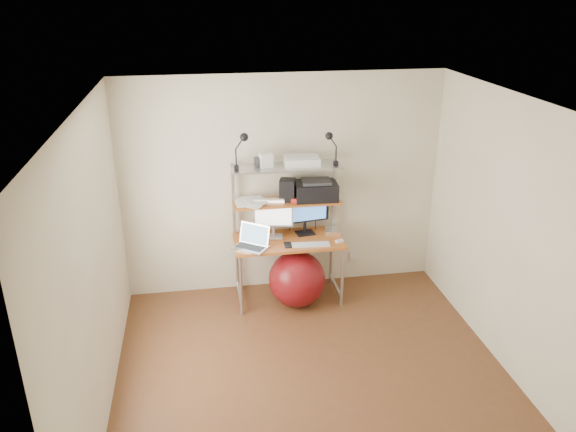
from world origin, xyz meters
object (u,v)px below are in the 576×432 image
Objects in this scene: monitor_silver at (273,215)px; exercise_ball at (297,279)px; printer at (316,190)px; monitor_black at (305,210)px; laptop at (253,242)px.

exercise_ball is at bearing -38.82° from monitor_silver.
monitor_black is at bearing 177.88° from printer.
monitor_silver is 0.89× the size of monitor_black.
monitor_silver is 0.40m from laptop.
printer reaches higher than monitor_black.
printer is at bearing 47.31° from exercise_ball.
printer is at bearing 12.59° from monitor_silver.
monitor_black is 1.24× the size of laptop.
printer is 1.01m from exercise_ball.
monitor_black is at bearing 15.64° from monitor_silver.
monitor_black is (0.37, 0.04, 0.01)m from monitor_silver.
monitor_black is 0.77m from exercise_ball.
laptop is at bearing -165.37° from monitor_black.
printer is (0.48, 0.03, 0.25)m from monitor_silver.
exercise_ball is (-0.14, -0.29, -0.70)m from monitor_black.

